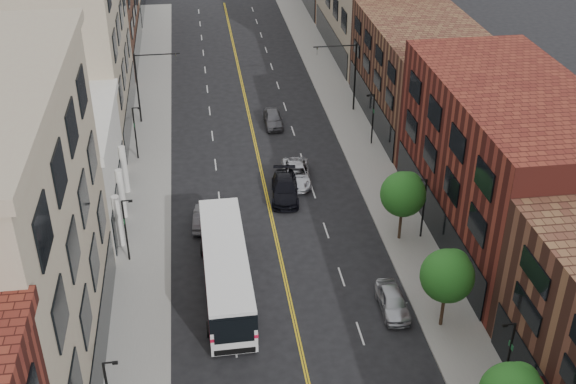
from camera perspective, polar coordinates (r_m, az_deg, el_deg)
name	(u,v)px	position (r m, az deg, el deg)	size (l,w,h in m)	color
sidewalk_left	(148,185)	(63.48, -11.02, 0.56)	(4.00, 110.00, 0.15)	gray
sidewalk_right	(373,169)	(65.16, 6.77, 1.78)	(4.00, 110.00, 0.15)	gray
bldg_l_white	(50,173)	(59.06, -18.27, 1.45)	(10.00, 14.00, 8.00)	silver
bldg_l_far_a	(67,40)	(72.57, -17.05, 11.42)	(10.00, 20.00, 18.00)	gray
bldg_r_mid	(507,164)	(55.54, 16.89, 2.13)	(10.00, 22.00, 12.00)	#591E17
bldg_r_far_a	(421,73)	(73.68, 10.48, 9.21)	(10.00, 20.00, 10.00)	#542C21
tree_r_2	(448,274)	(46.07, 12.55, -6.34)	(3.40, 3.40, 5.59)	black
tree_r_3	(404,193)	(53.91, 9.16, -0.05)	(3.40, 3.40, 5.59)	black
lamp_l_2	(126,227)	(52.68, -12.69, -2.72)	(0.81, 0.55, 5.05)	black
lamp_l_3	(136,130)	(66.65, -11.96, 4.79)	(0.81, 0.55, 5.05)	black
lamp_r_1	(508,354)	(43.10, 17.02, -12.11)	(0.81, 0.55, 5.05)	black
lamp_r_2	(423,205)	(54.89, 10.64, -1.01)	(0.81, 0.55, 5.05)	black
lamp_r_3	(373,116)	(68.41, 6.70, 5.96)	(0.81, 0.55, 5.05)	black
signal_mast_left	(144,80)	(73.27, -11.30, 8.71)	(4.49, 0.18, 7.20)	black
signal_mast_right	(348,69)	(74.77, 4.79, 9.65)	(4.49, 0.18, 7.20)	black
city_bus	(226,267)	(49.32, -4.95, -5.94)	(3.34, 13.37, 3.43)	white
car_parked_far	(393,301)	(48.76, 8.28, -8.54)	(1.75, 4.35, 1.48)	#B9BCC2
car_lane_behind	(203,217)	(57.10, -6.72, -2.01)	(1.44, 4.13, 1.36)	#525257
car_lane_a	(285,189)	(60.29, -0.24, 0.26)	(2.26, 5.55, 1.61)	black
car_lane_b	(296,174)	(62.65, 0.64, 1.46)	(2.47, 5.35, 1.49)	silver
car_lane_c	(273,119)	(72.80, -1.18, 5.82)	(1.76, 4.37, 1.49)	#535258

